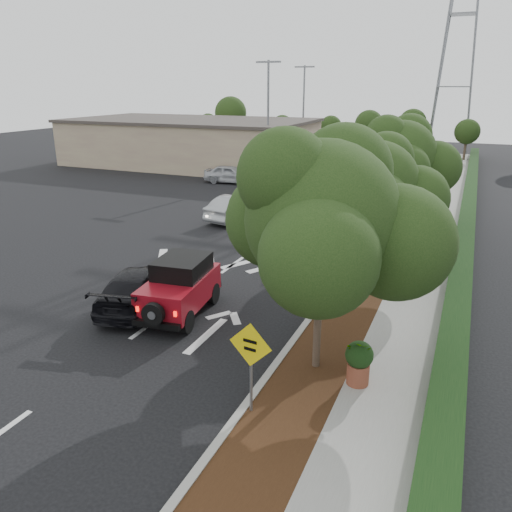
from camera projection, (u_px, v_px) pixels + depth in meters
The scene contains 19 objects.
ground at pixel (151, 324), 15.90m from camera, with size 120.00×120.00×0.00m, color black.
curb at pixel (370, 238), 24.58m from camera, with size 0.20×70.00×0.15m, color #9E9B93.
planting_strip at pixel (390, 240), 24.21m from camera, with size 1.80×70.00×0.12m, color black.
sidewalk at pixel (431, 245), 23.50m from camera, with size 2.00×70.00×0.12m, color gray.
hedge at pixel (464, 242), 22.87m from camera, with size 0.80×70.00×0.80m, color black.
commercial_building at pixel (191, 143), 47.28m from camera, with size 22.00×12.00×4.00m, color gray.
transmission_tower at pixel (446, 153), 55.35m from camera, with size 7.00×4.00×28.00m, color slate, non-canonical shape.
street_tree_near at pixel (315, 369), 13.38m from camera, with size 3.80×3.80×5.92m, color black, non-canonical shape.
street_tree_mid at pixel (368, 280), 19.46m from camera, with size 3.20×3.20×5.32m, color black, non-canonical shape.
street_tree_far at pixel (393, 236), 25.10m from camera, with size 3.40×3.40×5.62m, color black, non-canonical shape.
light_pole_a at pixel (268, 177), 40.91m from camera, with size 2.00×0.22×9.00m, color slate, non-canonical shape.
light_pole_b at pixel (302, 158), 51.70m from camera, with size 2.00×0.22×9.00m, color slate, non-canonical shape.
red_jeep at pixel (182, 285), 16.43m from camera, with size 2.02×3.81×1.89m.
silver_suv_ahead at pixel (322, 241), 21.87m from camera, with size 2.46×5.33×1.48m, color #B2B5BA.
black_suv_oncoming at pixel (140, 287), 17.08m from camera, with size 1.87×4.60×1.34m, color black.
silver_sedan_oncoming at pixel (237, 208), 27.90m from camera, with size 1.48×4.25×1.40m, color #979B9E.
parked_suv at pixel (230, 174), 38.39m from camera, with size 1.62×4.03×1.37m, color #B4B6BC.
speed_hump_sign at pixel (251, 356), 11.01m from camera, with size 1.05×0.13×2.24m.
terracotta_planter at pixel (359, 359), 12.31m from camera, with size 0.70×0.70×1.22m.
Camera 1 is at (8.74, -11.84, 7.23)m, focal length 35.00 mm.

